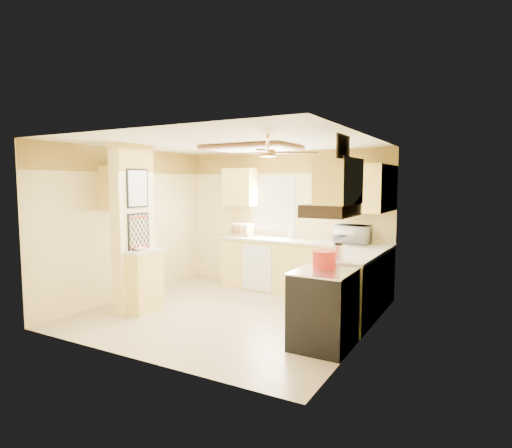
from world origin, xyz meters
The scene contains 34 objects.
floor centered at (0.00, 0.00, 0.00)m, with size 4.00×4.00×0.00m, color #C7B089.
ceiling centered at (0.00, 0.00, 2.50)m, with size 4.00×4.00×0.00m, color white.
wall_back centered at (0.00, 1.90, 1.25)m, with size 4.00×4.00×0.00m, color #F7E097.
wall_front centered at (0.00, -1.90, 1.25)m, with size 4.00×4.00×0.00m, color #F7E097.
wall_left centered at (-2.00, 0.00, 1.25)m, with size 3.80×3.80×0.00m, color #F7E097.
wall_right centered at (2.00, 0.00, 1.25)m, with size 3.80×3.80×0.00m, color #F7E097.
wallpaper_border centered at (0.00, 1.88, 2.30)m, with size 4.00×0.02×0.40m, color gold.
partition_column centered at (-1.35, -0.55, 1.25)m, with size 0.20×0.70×2.50m, color #F7E097.
partition_ledge centered at (-1.13, -0.55, 0.45)m, with size 0.25×0.55×0.90m, color #FFD968.
ledge_top centered at (-1.13, -0.55, 0.92)m, with size 0.28×0.58×0.04m, color silver.
lower_cabinets_back centered at (0.50, 1.60, 0.45)m, with size 3.00×0.60×0.90m, color #FFD968.
lower_cabinets_right centered at (1.70, 0.60, 0.45)m, with size 0.60×1.40×0.90m, color #FFD968.
countertop_back centered at (0.50, 1.59, 0.92)m, with size 3.04×0.64×0.04m, color silver.
countertop_right centered at (1.69, 0.60, 0.92)m, with size 0.64×1.44×0.04m, color silver.
dishwasher_panel centered at (-0.25, 1.29, 0.43)m, with size 0.58×0.02×0.80m, color white.
window centered at (-0.25, 1.89, 1.55)m, with size 0.92×0.02×1.02m.
upper_cab_back_left centered at (-0.85, 1.72, 1.85)m, with size 0.60×0.35×0.70m, color #FFD968.
upper_cab_back_right centered at (1.55, 1.72, 1.85)m, with size 0.90×0.35×0.70m, color #FFD968.
upper_cab_right centered at (1.82, 1.25, 1.85)m, with size 0.35×1.00×0.70m, color #FFD968.
upper_cab_left_wall centered at (-1.82, -0.25, 1.85)m, with size 0.35×0.75×0.70m, color #FFD968.
upper_cab_over_stove centered at (1.82, -0.55, 1.95)m, with size 0.35×0.76×0.52m, color #FFD968.
stove centered at (1.67, -0.55, 0.46)m, with size 0.68×0.77×0.92m.
range_hood centered at (1.74, -0.55, 1.62)m, with size 0.50×0.76×0.14m, color black.
poster_menu centered at (-1.24, -0.55, 1.85)m, with size 0.02×0.42×0.57m.
poster_nashville centered at (-1.24, -0.55, 1.20)m, with size 0.02×0.42×0.57m.
ceiling_light_panel centered at (0.10, 0.50, 2.46)m, with size 1.35×0.95×0.06m.
ceiling_fan centered at (1.00, -0.70, 2.29)m, with size 1.15×1.15×0.26m.
vent_grate centered at (1.98, -0.90, 2.30)m, with size 0.02×0.40×0.25m, color black.
microwave centered at (1.36, 1.63, 1.09)m, with size 0.54×0.37×0.30m, color white.
bowl centered at (-1.16, -0.61, 0.96)m, with size 0.18×0.18×0.05m, color white.
dutch_oven centered at (1.61, -0.39, 1.02)m, with size 0.31×0.31×0.21m.
kettle centered at (1.65, 0.02, 1.05)m, with size 0.15×0.15×0.23m.
dish_rack centered at (-0.75, 1.62, 1.02)m, with size 0.42×0.33×0.23m.
utensil_crock centered at (0.23, 1.73, 1.01)m, with size 0.10×0.10×0.21m.
Camera 1 is at (3.35, -5.22, 1.93)m, focal length 30.00 mm.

